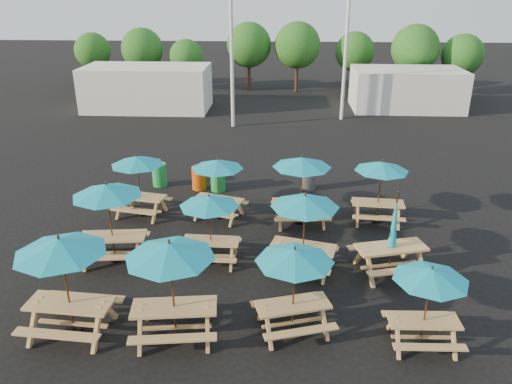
# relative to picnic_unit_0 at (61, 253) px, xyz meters

# --- Properties ---
(ground) EXTENTS (120.00, 120.00, 0.00)m
(ground) POSITION_rel_picnic_unit_0_xyz_m (4.05, 4.79, -2.18)
(ground) COLOR black
(ground) RESTS_ON ground
(picnic_unit_0) EXTENTS (2.23, 2.23, 2.55)m
(picnic_unit_0) POSITION_rel_picnic_unit_0_xyz_m (0.00, 0.00, 0.00)
(picnic_unit_0) COLOR tan
(picnic_unit_0) RESTS_ON ground
(picnic_unit_1) EXTENTS (2.23, 2.23, 2.48)m
(picnic_unit_1) POSITION_rel_picnic_unit_0_xyz_m (-0.07, 3.38, -0.06)
(picnic_unit_1) COLOR tan
(picnic_unit_1) RESTS_ON ground
(picnic_unit_2) EXTENTS (2.18, 2.18, 2.26)m
(picnic_unit_2) POSITION_rel_picnic_unit_0_xyz_m (-0.09, 6.55, -0.25)
(picnic_unit_2) COLOR tan
(picnic_unit_2) RESTS_ON ground
(picnic_unit_3) EXTENTS (2.28, 2.28, 2.51)m
(picnic_unit_3) POSITION_rel_picnic_unit_0_xyz_m (2.47, -0.01, -0.03)
(picnic_unit_3) COLOR tan
(picnic_unit_3) RESTS_ON ground
(picnic_unit_4) EXTENTS (1.81, 1.81, 2.15)m
(picnic_unit_4) POSITION_rel_picnic_unit_0_xyz_m (2.85, 3.46, -0.34)
(picnic_unit_4) COLOR tan
(picnic_unit_4) RESTS_ON ground
(picnic_unit_5) EXTENTS (2.25, 2.25, 2.20)m
(picnic_unit_5) POSITION_rel_picnic_unit_0_xyz_m (2.71, 6.49, -0.30)
(picnic_unit_5) COLOR tan
(picnic_unit_5) RESTS_ON ground
(picnic_unit_6) EXTENTS (2.27, 2.27, 2.24)m
(picnic_unit_6) POSITION_rel_picnic_unit_0_xyz_m (5.23, 0.35, -0.27)
(picnic_unit_6) COLOR tan
(picnic_unit_6) RESTS_ON ground
(picnic_unit_7) EXTENTS (2.36, 2.36, 2.37)m
(picnic_unit_7) POSITION_rel_picnic_unit_0_xyz_m (5.57, 3.13, -0.16)
(picnic_unit_7) COLOR tan
(picnic_unit_7) RESTS_ON ground
(picnic_unit_8) EXTENTS (2.16, 2.16, 2.43)m
(picnic_unit_8) POSITION_rel_picnic_unit_0_xyz_m (5.59, 6.22, -0.10)
(picnic_unit_8) COLOR tan
(picnic_unit_8) RESTS_ON ground
(picnic_unit_9) EXTENTS (1.72, 1.72, 2.05)m
(picnic_unit_9) POSITION_rel_picnic_unit_0_xyz_m (8.20, -0.01, -0.43)
(picnic_unit_9) COLOR tan
(picnic_unit_9) RESTS_ON ground
(picnic_unit_10) EXTENTS (2.36, 2.18, 2.54)m
(picnic_unit_10) POSITION_rel_picnic_unit_0_xyz_m (8.06, 3.11, -1.14)
(picnic_unit_10) COLOR tan
(picnic_unit_10) RESTS_ON ground
(picnic_unit_11) EXTENTS (1.98, 1.98, 2.25)m
(picnic_unit_11) POSITION_rel_picnic_unit_0_xyz_m (8.27, 6.44, -0.26)
(picnic_unit_11) COLOR tan
(picnic_unit_11) RESTS_ON ground
(waste_bin_0) EXTENTS (0.59, 0.59, 0.94)m
(waste_bin_0) POSITION_rel_picnic_unit_0_xyz_m (-0.09, 9.42, -1.71)
(waste_bin_0) COLOR green
(waste_bin_0) RESTS_ON ground
(waste_bin_1) EXTENTS (0.59, 0.59, 0.94)m
(waste_bin_1) POSITION_rel_picnic_unit_0_xyz_m (1.60, 9.13, -1.71)
(waste_bin_1) COLOR #CD500C
(waste_bin_1) RESTS_ON ground
(waste_bin_2) EXTENTS (0.59, 0.59, 0.94)m
(waste_bin_2) POSITION_rel_picnic_unit_0_xyz_m (2.37, 9.02, -1.71)
(waste_bin_2) COLOR green
(waste_bin_2) RESTS_ON ground
(waste_bin_3) EXTENTS (0.59, 0.59, 0.94)m
(waste_bin_3) POSITION_rel_picnic_unit_0_xyz_m (6.01, 9.34, -1.71)
(waste_bin_3) COLOR gray
(waste_bin_3) RESTS_ON ground
(mast_0) EXTENTS (0.20, 0.20, 12.00)m
(mast_0) POSITION_rel_picnic_unit_0_xyz_m (2.05, 18.79, 3.82)
(mast_0) COLOR silver
(mast_0) RESTS_ON ground
(mast_1) EXTENTS (0.20, 0.20, 12.00)m
(mast_1) POSITION_rel_picnic_unit_0_xyz_m (8.55, 20.79, 3.82)
(mast_1) COLOR silver
(mast_1) RESTS_ON ground
(event_tent_0) EXTENTS (8.00, 4.00, 2.80)m
(event_tent_0) POSITION_rel_picnic_unit_0_xyz_m (-3.95, 22.79, -0.78)
(event_tent_0) COLOR silver
(event_tent_0) RESTS_ON ground
(event_tent_1) EXTENTS (7.00, 4.00, 2.60)m
(event_tent_1) POSITION_rel_picnic_unit_0_xyz_m (13.05, 23.79, -0.88)
(event_tent_1) COLOR silver
(event_tent_1) RESTS_ON ground
(tree_0) EXTENTS (2.80, 2.80, 4.24)m
(tree_0) POSITION_rel_picnic_unit_0_xyz_m (-10.03, 30.04, 0.65)
(tree_0) COLOR #382314
(tree_0) RESTS_ON ground
(tree_1) EXTENTS (3.11, 3.11, 4.72)m
(tree_1) POSITION_rel_picnic_unit_0_xyz_m (-5.70, 28.69, 0.97)
(tree_1) COLOR #382314
(tree_1) RESTS_ON ground
(tree_2) EXTENTS (2.59, 2.59, 3.93)m
(tree_2) POSITION_rel_picnic_unit_0_xyz_m (-2.34, 28.44, 0.45)
(tree_2) COLOR #382314
(tree_2) RESTS_ON ground
(tree_3) EXTENTS (3.36, 3.36, 5.09)m
(tree_3) POSITION_rel_picnic_unit_0_xyz_m (2.29, 29.51, 1.23)
(tree_3) COLOR #382314
(tree_3) RESTS_ON ground
(tree_4) EXTENTS (3.41, 3.41, 5.17)m
(tree_4) POSITION_rel_picnic_unit_0_xyz_m (5.94, 29.05, 1.28)
(tree_4) COLOR #382314
(tree_4) RESTS_ON ground
(tree_5) EXTENTS (2.94, 2.94, 4.45)m
(tree_5) POSITION_rel_picnic_unit_0_xyz_m (10.27, 29.47, 0.79)
(tree_5) COLOR #382314
(tree_5) RESTS_ON ground
(tree_6) EXTENTS (3.38, 3.38, 5.13)m
(tree_6) POSITION_rel_picnic_unit_0_xyz_m (14.28, 27.69, 1.25)
(tree_6) COLOR #382314
(tree_6) RESTS_ON ground
(tree_7) EXTENTS (2.95, 2.95, 4.48)m
(tree_7) POSITION_rel_picnic_unit_0_xyz_m (17.67, 27.71, 0.81)
(tree_7) COLOR #382314
(tree_7) RESTS_ON ground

